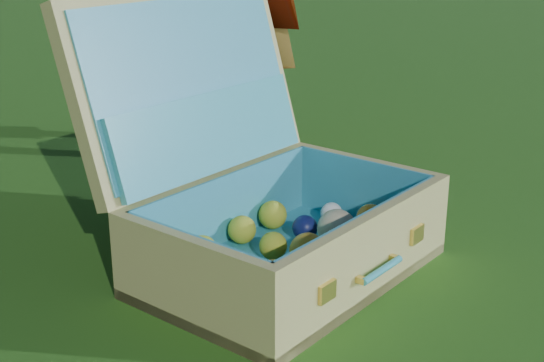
{
  "coord_description": "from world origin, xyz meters",
  "views": [
    {
      "loc": [
        -0.64,
        -1.48,
        0.77
      ],
      "look_at": [
        0.12,
        -0.03,
        0.2
      ],
      "focal_mm": 50.0,
      "sensor_mm": 36.0,
      "label": 1
    }
  ],
  "objects": [
    {
      "name": "ground",
      "position": [
        0.0,
        0.0,
        0.0
      ],
      "size": [
        60.0,
        60.0,
        0.0
      ],
      "primitive_type": "plane",
      "color": "#215114",
      "rests_on": "ground"
    },
    {
      "name": "suitcase",
      "position": [
        0.08,
        -0.04,
        0.18
      ],
      "size": [
        0.84,
        0.82,
        0.62
      ],
      "rotation": [
        0.0,
        0.0,
        0.41
      ],
      "color": "tan",
      "rests_on": "ground"
    }
  ]
}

